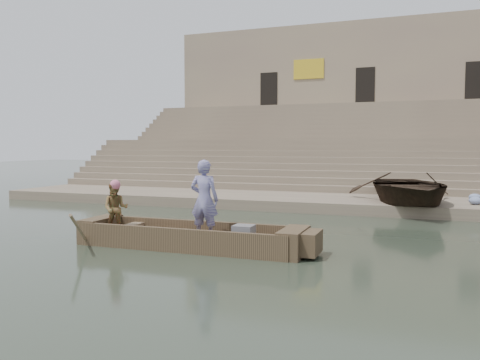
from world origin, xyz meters
The scene contains 12 objects.
ground centered at (0.00, 0.00, 0.00)m, with size 120.00×120.00×0.00m, color #293528.
lower_landing centered at (0.00, 8.00, 0.20)m, with size 32.00×4.00×0.40m, color gray.
mid_landing centered at (0.00, 15.50, 1.40)m, with size 32.00×3.00×2.80m, color gray.
upper_landing centered at (0.00, 22.50, 2.60)m, with size 32.00×3.00×5.20m, color gray.
ghat_steps centered at (0.00, 17.19, 1.80)m, with size 32.00×11.00×5.20m.
building_wall centered at (0.00, 26.50, 5.60)m, with size 32.00×5.07×11.20m.
main_rowboat centered at (-3.51, -0.75, 0.11)m, with size 5.00×1.30×0.22m, color brown.
rowboat_trim centered at (-3.31, -0.76, 0.31)m, with size 6.04×2.63×1.98m.
standing_man centered at (-3.15, -0.72, 1.17)m, with size 0.69×0.46×1.90m, color navy.
rowing_man centered at (-5.51, -0.88, 0.87)m, with size 0.64×0.50×1.31m, color #2A7F33.
television centered at (-2.15, -0.75, 0.42)m, with size 0.46×0.42×0.40m.
beached_rowboat centered at (1.27, 7.32, 0.95)m, with size 3.81×5.33×1.10m, color #2D2116.
Camera 1 is at (1.60, -11.21, 2.44)m, focal length 36.46 mm.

